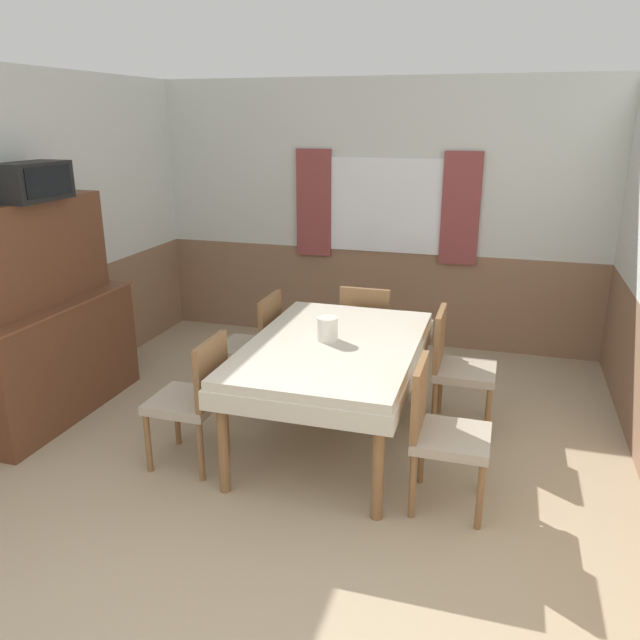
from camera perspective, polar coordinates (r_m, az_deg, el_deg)
wall_back at (r=6.31m, az=5.15°, el=9.54°), size 4.85×0.10×2.60m
wall_left at (r=5.32m, az=-25.05°, el=6.27°), size 0.05×4.79×2.60m
dining_table at (r=4.30m, az=1.23°, el=-3.32°), size 1.15×1.76×0.77m
chair_right_far at (r=4.72m, az=12.35°, el=-3.97°), size 0.44×0.44×0.90m
chair_left_near at (r=4.19m, az=-11.40°, el=-6.80°), size 0.44×0.44×0.90m
chair_left_far at (r=5.07m, az=-5.92°, el=-2.09°), size 0.44×0.44×0.90m
chair_head_window at (r=5.36m, az=4.36°, el=-0.90°), size 0.44×0.44×0.90m
chair_right_near at (r=3.77m, az=10.98°, el=-9.76°), size 0.44×0.44×0.90m
sideboard at (r=5.16m, az=-23.51°, el=-0.77°), size 0.46×1.54×1.67m
tv at (r=4.92m, az=-24.83°, el=11.42°), size 0.29×0.55×0.27m
vase at (r=4.28m, az=0.67°, el=-0.80°), size 0.15×0.15×0.16m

